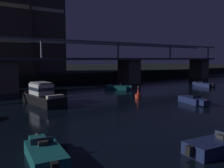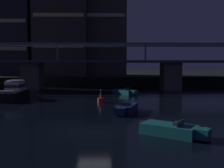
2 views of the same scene
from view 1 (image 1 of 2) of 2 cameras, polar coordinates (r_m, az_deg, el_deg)
The scene contains 9 objects.
far_riverbank at distance 96.52m, azimuth -21.87°, elevation 2.62°, with size 240.00×80.00×2.20m, color black.
river_bridge at distance 51.51m, azimuth -8.08°, elevation 4.03°, with size 90.76×6.40×9.38m.
cabin_cruiser_near_left at distance 33.51m, azimuth -15.71°, elevation -2.59°, with size 2.98×9.21×2.79m.
speedboat_near_center at distance 55.30m, azimuth 20.28°, elevation -0.14°, with size 2.34×5.23×1.16m.
speedboat_near_right at distance 34.22m, azimuth 18.17°, elevation -3.57°, with size 2.93×5.14×1.16m.
speedboat_mid_left at distance 17.33m, azimuth 22.99°, elevation -12.89°, with size 5.23×2.34×1.16m.
speedboat_far_center at distance 15.30m, azimuth -15.23°, elevation -15.15°, with size 2.44×5.23×1.16m.
speedboat_far_right at distance 46.98m, azimuth 1.35°, elevation -0.78°, with size 4.29×4.48×1.16m.
channel_buoy at distance 36.97m, azimuth 6.02°, elevation -2.53°, with size 0.90×0.90×1.76m.
Camera 1 is at (-24.69, -10.85, 5.85)m, focal length 39.83 mm.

